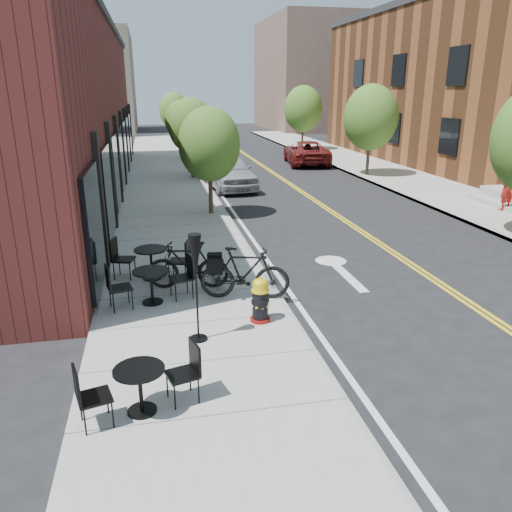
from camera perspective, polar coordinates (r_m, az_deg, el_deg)
ground at (r=10.31m, az=4.27°, el=-7.15°), size 120.00×120.00×0.00m
sidewalk_near at (r=19.43m, az=-9.60°, el=5.20°), size 4.00×70.00×0.12m
sidewalk_far at (r=23.17m, az=21.72°, el=6.29°), size 4.00×70.00×0.12m
building_near at (r=23.26m, az=-22.07°, el=14.89°), size 5.00×28.00×7.00m
bg_building_left at (r=57.17m, az=-18.05°, el=18.25°), size 8.00×14.00×10.00m
bg_building_right at (r=61.81m, az=6.20°, el=19.88°), size 10.00×16.00×12.00m
tree_near_a at (r=18.13m, az=-5.36°, el=12.59°), size 2.20×2.20×3.81m
tree_near_b at (r=26.06m, az=-7.47°, el=14.56°), size 2.30×2.30×3.98m
tree_near_c at (r=34.03m, az=-8.58°, el=15.10°), size 2.10×2.10×3.67m
tree_near_d at (r=42.00m, az=-9.31°, el=16.05°), size 2.40×2.40×4.11m
tree_far_b at (r=27.37m, az=12.98°, el=15.16°), size 2.80×2.80×4.62m
tree_far_c at (r=38.61m, az=5.41°, el=16.39°), size 2.80×2.80×4.62m
fire_hydrant at (r=9.76m, az=0.48°, el=-5.07°), size 0.45×0.45×0.92m
bicycle_left at (r=11.40m, az=-7.79°, el=-1.05°), size 1.91×0.82×1.11m
bicycle_right at (r=10.74m, az=-1.30°, el=-1.97°), size 2.01×0.99×1.16m
bistro_set_a at (r=7.34m, az=-13.12°, el=-14.04°), size 1.70×0.88×0.90m
bistro_set_b at (r=12.15m, az=-11.90°, el=-0.35°), size 1.86×0.97×0.98m
bistro_set_c at (r=10.77m, az=-11.88°, el=-2.89°), size 1.81×0.92×0.95m
patio_umbrella at (r=8.72m, az=-6.92°, el=-1.09°), size 0.32×0.32×2.00m
parked_car_a at (r=23.72m, az=-3.21°, el=9.66°), size 2.42×4.91×1.61m
parked_car_b at (r=26.55m, az=-4.25°, el=10.34°), size 1.87×4.33×1.39m
parked_car_c at (r=35.32m, az=-5.81°, el=12.28°), size 2.10×4.62×1.31m
parked_car_far at (r=31.68m, az=5.77°, el=11.68°), size 3.08×5.46×1.44m
pedestrian at (r=20.94m, az=26.78°, el=6.96°), size 0.69×0.54×1.69m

